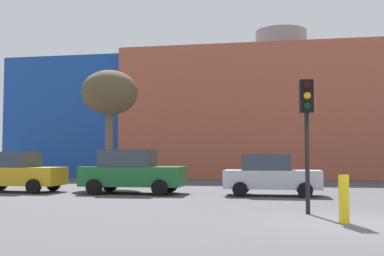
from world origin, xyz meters
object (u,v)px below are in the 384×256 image
(bare_tree_1, at_px, (110,94))
(bollard_yellow_1, at_px, (344,199))
(parked_car_1, at_px, (132,172))
(traffic_light_island, at_px, (307,115))
(parked_car_2, at_px, (271,175))
(parked_car_0, at_px, (15,172))

(bare_tree_1, bearing_deg, bollard_yellow_1, -49.74)
(parked_car_1, xyz_separation_m, traffic_light_island, (6.82, -5.93, 1.77))
(traffic_light_island, relative_size, bollard_yellow_1, 3.26)
(traffic_light_island, relative_size, bare_tree_1, 0.60)
(bare_tree_1, bearing_deg, parked_car_2, -27.94)
(bollard_yellow_1, bearing_deg, parked_car_2, 103.27)
(parked_car_2, bearing_deg, bollard_yellow_1, -76.73)
(parked_car_1, relative_size, bare_tree_1, 0.70)
(parked_car_2, height_order, traffic_light_island, traffic_light_island)
(parked_car_0, distance_m, parked_car_2, 11.09)
(bare_tree_1, relative_size, bollard_yellow_1, 5.44)
(bare_tree_1, bearing_deg, parked_car_1, -59.20)
(parked_car_1, xyz_separation_m, bollard_yellow_1, (7.53, -7.58, -0.35))
(bare_tree_1, distance_m, bollard_yellow_1, 16.34)
(parked_car_2, bearing_deg, parked_car_1, 180.00)
(parked_car_2, bearing_deg, bare_tree_1, 152.06)
(parked_car_0, bearing_deg, parked_car_1, 0.00)
(parked_car_0, xyz_separation_m, parked_car_1, (5.34, 0.00, 0.04))
(parked_car_2, xyz_separation_m, traffic_light_island, (1.07, -5.93, 1.87))
(parked_car_0, xyz_separation_m, parked_car_2, (11.09, 0.00, -0.06))
(parked_car_1, bearing_deg, parked_car_0, 180.00)
(bollard_yellow_1, bearing_deg, traffic_light_island, 113.53)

